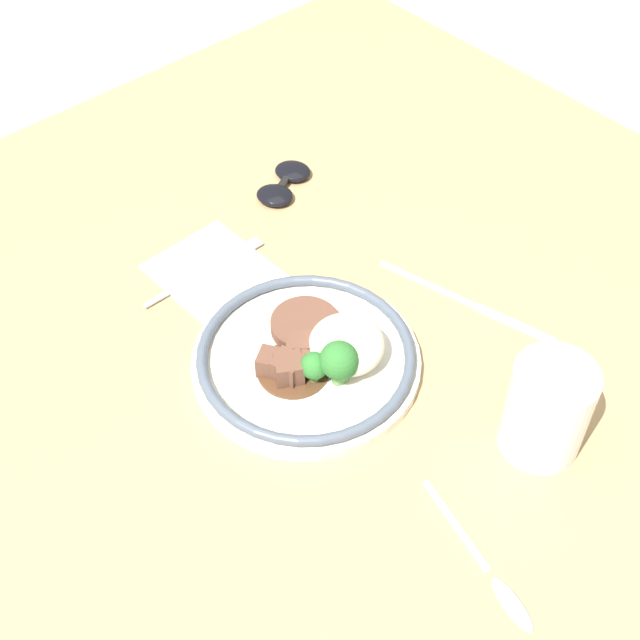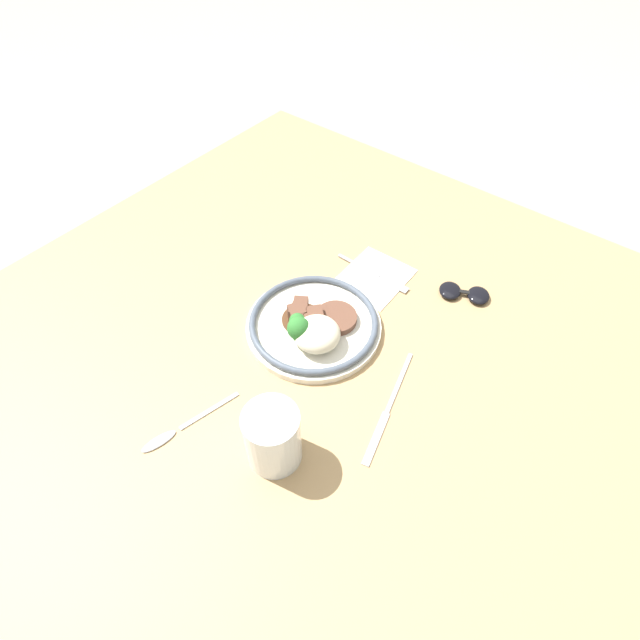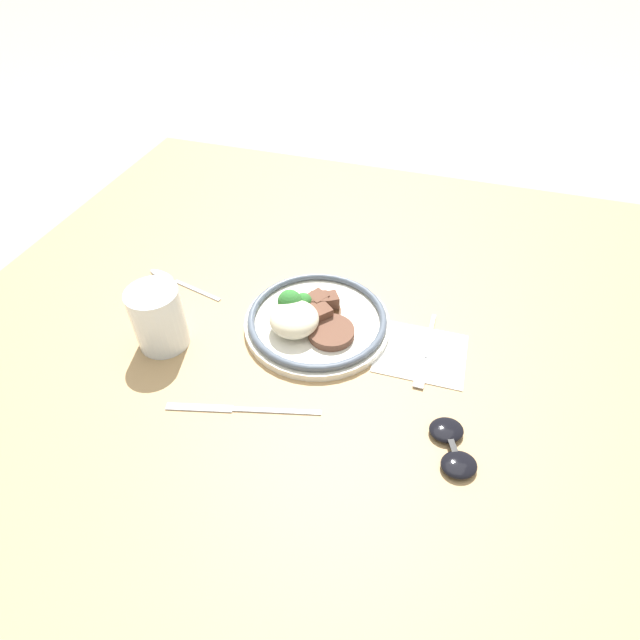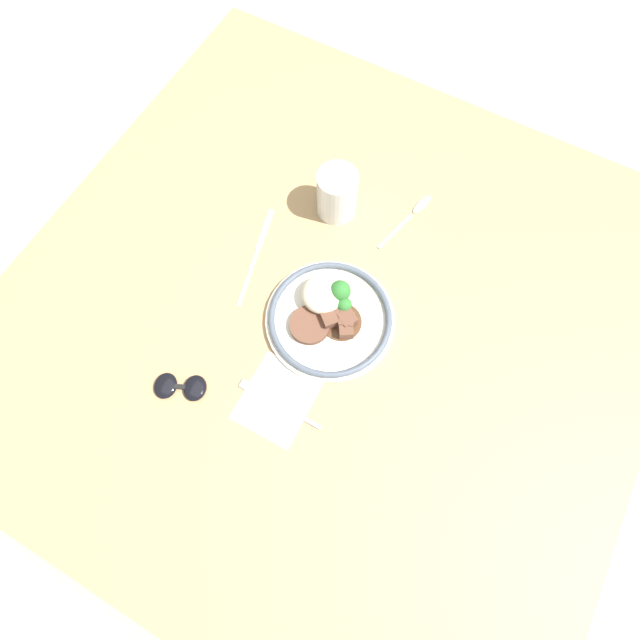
# 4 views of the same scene
# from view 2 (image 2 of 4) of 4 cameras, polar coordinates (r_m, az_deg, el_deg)

# --- Properties ---
(ground_plane) EXTENTS (8.00, 8.00, 0.00)m
(ground_plane) POSITION_cam_2_polar(r_m,az_deg,el_deg) (0.93, -0.94, -3.49)
(ground_plane) COLOR tan
(dining_table) EXTENTS (1.22, 1.22, 0.04)m
(dining_table) POSITION_cam_2_polar(r_m,az_deg,el_deg) (0.91, -0.95, -2.82)
(dining_table) COLOR tan
(dining_table) RESTS_ON ground
(napkin) EXTENTS (0.14, 0.12, 0.00)m
(napkin) POSITION_cam_2_polar(r_m,az_deg,el_deg) (1.01, 6.00, 4.95)
(napkin) COLOR white
(napkin) RESTS_ON dining_table
(plate) EXTENTS (0.25, 0.25, 0.07)m
(plate) POSITION_cam_2_polar(r_m,az_deg,el_deg) (0.89, -0.78, -0.57)
(plate) COLOR silver
(plate) RESTS_ON dining_table
(juice_glass) EXTENTS (0.08, 0.08, 0.11)m
(juice_glass) POSITION_cam_2_polar(r_m,az_deg,el_deg) (0.74, -5.39, -13.34)
(juice_glass) COLOR #F4AD19
(juice_glass) RESTS_ON dining_table
(fork) EXTENTS (0.02, 0.17, 0.00)m
(fork) POSITION_cam_2_polar(r_m,az_deg,el_deg) (1.01, 6.74, 5.01)
(fork) COLOR #ADADB2
(fork) RESTS_ON napkin
(knife) EXTENTS (0.22, 0.06, 0.00)m
(knife) POSITION_cam_2_polar(r_m,az_deg,el_deg) (0.82, 7.77, -10.11)
(knife) COLOR #ADADB2
(knife) RESTS_ON dining_table
(spoon) EXTENTS (0.17, 0.05, 0.01)m
(spoon) POSITION_cam_2_polar(r_m,az_deg,el_deg) (0.82, -16.57, -12.33)
(spoon) COLOR #ADADB2
(spoon) RESTS_ON dining_table
(sunglasses) EXTENTS (0.08, 0.11, 0.01)m
(sunglasses) POSITION_cam_2_polar(r_m,az_deg,el_deg) (1.00, 16.16, 2.99)
(sunglasses) COLOR black
(sunglasses) RESTS_ON dining_table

